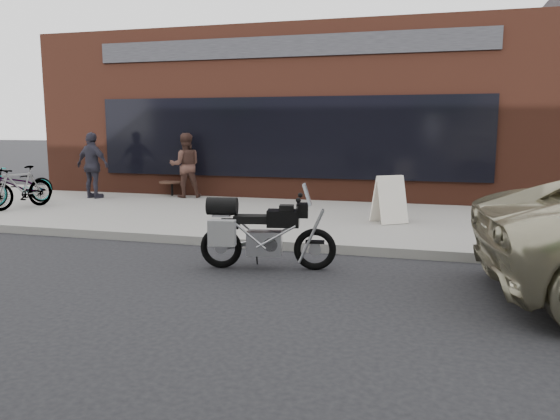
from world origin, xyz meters
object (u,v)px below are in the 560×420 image
at_px(motorcycle, 258,232).
at_px(cafe_patron_right, 93,165).
at_px(bicycle_rear, 20,187).
at_px(cafe_patron_left, 185,165).
at_px(sandwich_sign, 389,199).
at_px(cafe_table, 172,183).
at_px(bicycle_front, 19,185).

height_order(motorcycle, cafe_patron_right, cafe_patron_right).
xyz_separation_m(motorcycle, bicycle_rear, (-6.58, 3.01, 0.10)).
relative_size(bicycle_rear, cafe_patron_left, 0.95).
bearing_deg(cafe_patron_right, bicycle_rear, 84.77).
xyz_separation_m(bicycle_rear, sandwich_sign, (8.10, 0.42, -0.02)).
bearing_deg(cafe_table, motorcycle, -53.87).
bearing_deg(cafe_patron_left, sandwich_sign, 129.26).
distance_m(bicycle_rear, cafe_patron_left, 3.90).
distance_m(bicycle_rear, cafe_patron_right, 2.08).
height_order(bicycle_rear, cafe_patron_right, cafe_patron_right).
bearing_deg(cafe_patron_left, cafe_table, -49.05).
bearing_deg(bicycle_rear, cafe_table, 68.43).
height_order(bicycle_front, sandwich_sign, bicycle_front).
distance_m(motorcycle, cafe_patron_left, 6.94).
distance_m(sandwich_sign, cafe_patron_right, 7.75).
bearing_deg(bicycle_front, bicycle_rear, -28.61).
xyz_separation_m(cafe_table, cafe_patron_right, (-1.71, -0.97, 0.49)).
height_order(bicycle_front, cafe_table, bicycle_front).
xyz_separation_m(bicycle_front, cafe_patron_right, (0.99, 1.49, 0.38)).
bearing_deg(cafe_table, sandwich_sign, -23.35).
bearing_deg(bicycle_front, cafe_table, 59.84).
relative_size(motorcycle, bicycle_front, 1.09).
distance_m(bicycle_front, cafe_patron_right, 1.83).
bearing_deg(cafe_patron_right, cafe_patron_left, -151.22).
distance_m(cafe_table, cafe_patron_right, 2.03).
relative_size(motorcycle, cafe_patron_right, 1.13).
bearing_deg(motorcycle, cafe_patron_left, 112.95).
height_order(motorcycle, cafe_table, motorcycle).
xyz_separation_m(motorcycle, bicycle_front, (-7.05, 3.50, 0.09)).
height_order(cafe_table, cafe_patron_right, cafe_patron_right).
distance_m(cafe_table, cafe_patron_left, 0.72).
xyz_separation_m(bicycle_front, cafe_patron_left, (3.20, 2.26, 0.37)).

